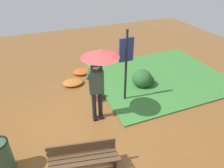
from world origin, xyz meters
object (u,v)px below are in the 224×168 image
at_px(park_bench, 84,159).
at_px(person_with_umbrella, 98,68).
at_px(handbag, 100,96).
at_px(trash_bin, 2,157).
at_px(info_sign_post, 126,58).

bearing_deg(park_bench, person_with_umbrella, 60.60).
height_order(person_with_umbrella, handbag, person_with_umbrella).
height_order(park_bench, trash_bin, trash_bin).
relative_size(info_sign_post, handbag, 6.22).
distance_m(info_sign_post, trash_bin, 3.87).
xyz_separation_m(person_with_umbrella, park_bench, (-0.91, -1.61, -1.15)).
relative_size(park_bench, trash_bin, 1.69).
relative_size(info_sign_post, trash_bin, 2.76).
xyz_separation_m(person_with_umbrella, trash_bin, (-2.45, -0.93, -1.13)).
xyz_separation_m(park_bench, trash_bin, (-1.54, 0.68, 0.02)).
bearing_deg(person_with_umbrella, park_bench, -119.40).
bearing_deg(trash_bin, person_with_umbrella, 20.69).
bearing_deg(person_with_umbrella, handbag, 70.85).
bearing_deg(info_sign_post, trash_bin, -157.76).
height_order(person_with_umbrella, park_bench, person_with_umbrella).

